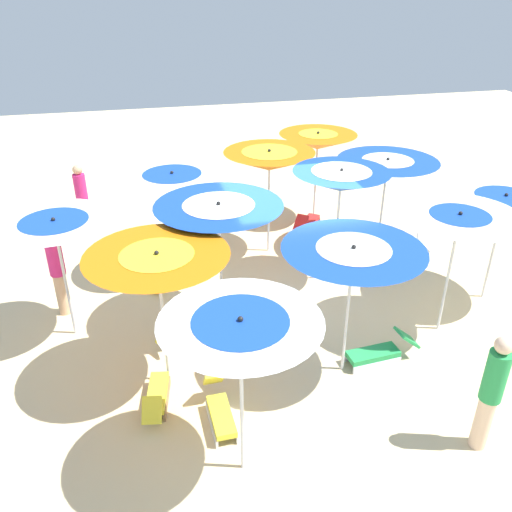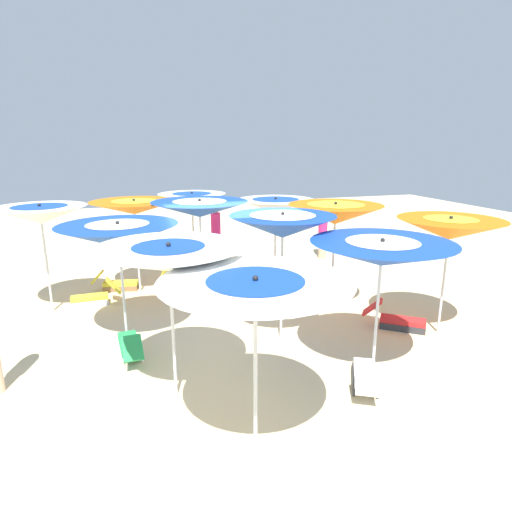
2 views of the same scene
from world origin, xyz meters
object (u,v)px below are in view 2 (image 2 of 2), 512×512
at_px(beach_umbrella_6, 335,214).
at_px(beach_umbrella_10, 382,253).
at_px(beach_umbrella_4, 200,209).
at_px(beach_ball, 242,276).
at_px(beach_umbrella_0, 192,199).
at_px(beach_umbrella_5, 118,235).
at_px(beach_umbrella_2, 40,215).
at_px(beachgoer_1, 216,234).
at_px(lounger_0, 94,296).
at_px(lounger_3, 117,283).
at_px(beachgoer_2, 323,229).
at_px(lounger_5, 397,319).
at_px(lounger_4, 130,345).
at_px(beach_umbrella_9, 450,229).
at_px(lounger_1, 365,376).
at_px(beach_umbrella_1, 134,207).
at_px(beach_umbrella_3, 276,205).
at_px(beach_umbrella_8, 169,259).
at_px(lounger_2, 179,285).
at_px(beach_umbrella_11, 255,297).
at_px(beach_umbrella_7, 283,226).

relative_size(beach_umbrella_6, beach_umbrella_10, 1.09).
xyz_separation_m(beach_umbrella_4, beach_ball, (-1.16, 1.34, -2.14)).
bearing_deg(beach_umbrella_6, beach_umbrella_0, -151.16).
height_order(beach_umbrella_5, beach_ball, beach_umbrella_5).
relative_size(beach_umbrella_2, beachgoer_1, 1.31).
relative_size(beach_umbrella_0, beach_umbrella_4, 0.95).
xyz_separation_m(lounger_0, lounger_3, (-0.91, 0.54, -0.01)).
bearing_deg(beachgoer_2, beach_ball, -65.18).
xyz_separation_m(beach_umbrella_0, lounger_5, (5.67, 3.29, -1.95)).
distance_m(beach_umbrella_4, lounger_4, 3.66).
bearing_deg(beach_ball, beach_umbrella_9, 33.11).
distance_m(lounger_1, beach_ball, 5.83).
distance_m(beach_umbrella_2, beach_ball, 5.31).
bearing_deg(beachgoer_1, beach_umbrella_9, -46.59).
relative_size(lounger_1, beach_ball, 4.54).
xyz_separation_m(beach_umbrella_1, beach_umbrella_3, (0.55, 3.56, -0.03)).
relative_size(beach_umbrella_5, beach_ball, 9.00).
xyz_separation_m(beach_umbrella_2, beach_umbrella_4, (0.34, 3.45, 0.02)).
bearing_deg(beach_umbrella_5, lounger_1, 50.75).
bearing_deg(lounger_3, lounger_5, -27.59).
height_order(beach_umbrella_5, lounger_0, beach_umbrella_5).
bearing_deg(beach_umbrella_3, beachgoer_2, 130.48).
distance_m(beach_umbrella_8, beach_ball, 6.07).
height_order(beach_umbrella_8, lounger_2, beach_umbrella_8).
xyz_separation_m(beach_umbrella_11, lounger_4, (-3.05, -1.44, -1.85)).
xyz_separation_m(beach_umbrella_6, lounger_4, (0.81, -4.50, -2.07)).
bearing_deg(beachgoer_2, beach_umbrella_2, -74.30).
distance_m(beach_umbrella_10, lounger_3, 7.24).
distance_m(beach_umbrella_6, lounger_5, 2.59).
bearing_deg(beach_umbrella_2, beach_umbrella_10, 50.66).
bearing_deg(beach_umbrella_1, beach_umbrella_10, 33.49).
bearing_deg(beach_umbrella_5, beachgoer_2, 124.71).
relative_size(beach_umbrella_3, beach_umbrella_5, 1.01).
bearing_deg(lounger_5, lounger_4, -147.13).
xyz_separation_m(beach_umbrella_0, beachgoer_2, (0.05, 4.31, -1.15)).
height_order(beach_umbrella_0, lounger_0, beach_umbrella_0).
xyz_separation_m(beach_umbrella_1, beach_umbrella_6, (2.78, 4.13, 0.07)).
bearing_deg(beach_umbrella_2, beach_umbrella_6, 72.39).
bearing_deg(lounger_5, beach_umbrella_0, 158.11).
bearing_deg(beach_umbrella_4, beach_umbrella_6, 59.08).
relative_size(beach_umbrella_7, lounger_3, 2.13).
bearing_deg(beach_umbrella_1, beachgoer_2, 104.42).
relative_size(lounger_5, beach_ball, 4.57).
relative_size(beach_umbrella_8, lounger_4, 1.85).
bearing_deg(beach_umbrella_10, beach_umbrella_3, -179.83).
distance_m(beach_umbrella_10, lounger_1, 1.96).
distance_m(beach_umbrella_6, beach_umbrella_8, 4.53).
distance_m(beach_umbrella_8, lounger_2, 5.15).
xyz_separation_m(lounger_3, lounger_4, (3.82, 0.19, 0.01)).
height_order(beach_umbrella_1, beach_umbrella_6, beach_umbrella_6).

